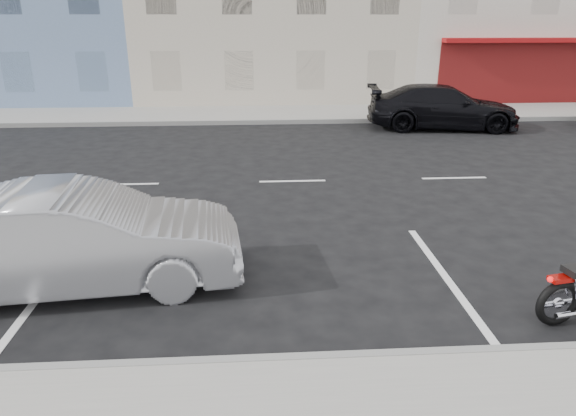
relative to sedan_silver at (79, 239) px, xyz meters
name	(u,v)px	position (x,y,z in m)	size (l,w,h in m)	color
ground	(374,180)	(5.42, 4.91, -0.76)	(120.00, 120.00, 0.00)	black
sidewalk_far	(201,115)	(0.42, 13.61, -0.68)	(80.00, 3.40, 0.15)	gray
curb_near	(67,371)	(0.42, -2.09, -0.68)	(80.00, 0.12, 0.16)	gray
curb_far	(197,123)	(0.42, 11.91, -0.68)	(80.00, 0.12, 0.16)	gray
sedan_silver	(79,239)	(0.00, 0.00, 0.00)	(1.60, 4.59, 1.51)	#98999F
car_far	(443,107)	(9.13, 10.81, 0.00)	(2.12, 5.20, 1.51)	black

